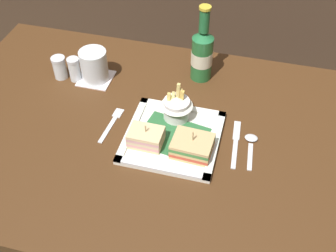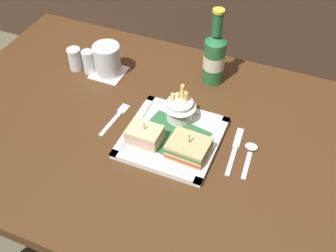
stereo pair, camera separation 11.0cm
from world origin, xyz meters
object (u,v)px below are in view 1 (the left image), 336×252
at_px(knife, 236,142).
at_px(water_glass, 94,67).
at_px(sandwich_half_right, 192,146).
at_px(fork, 112,123).
at_px(salt_shaker, 60,69).
at_px(beer_bottle, 202,53).
at_px(fries_cup, 177,106).
at_px(dining_table, 164,159).
at_px(sandwich_half_left, 146,137).
at_px(square_plate, 173,137).
at_px(spoon, 251,142).
at_px(pepper_shaker, 75,71).

bearing_deg(knife, water_glass, 161.08).
distance_m(sandwich_half_right, fork, 0.25).
distance_m(knife, salt_shaker, 0.59).
height_order(beer_bottle, salt_shaker, beer_bottle).
bearing_deg(fork, fries_cup, 19.05).
relative_size(fries_cup, fork, 0.81).
bearing_deg(dining_table, sandwich_half_left, -121.73).
relative_size(square_plate, beer_bottle, 1.02).
bearing_deg(salt_shaker, spoon, -12.67).
height_order(dining_table, salt_shaker, salt_shaker).
bearing_deg(knife, spoon, 5.56).
bearing_deg(square_plate, salt_shaker, 156.91).
bearing_deg(sandwich_half_right, dining_table, 149.91).
bearing_deg(pepper_shaker, knife, -15.15).
xyz_separation_m(beer_bottle, fork, (-0.20, -0.27, -0.09)).
xyz_separation_m(sandwich_half_right, knife, (0.10, 0.07, -0.03)).
height_order(fork, pepper_shaker, pepper_shaker).
relative_size(knife, spoon, 1.40).
bearing_deg(square_plate, water_glass, 147.32).
bearing_deg(knife, square_plate, -169.35).
relative_size(sandwich_half_right, pepper_shaker, 1.36).
distance_m(sandwich_half_right, fries_cup, 0.14).
bearing_deg(sandwich_half_left, spoon, 15.91).
bearing_deg(sandwich_half_right, square_plate, 146.26).
distance_m(fries_cup, water_glass, 0.31).
relative_size(sandwich_half_left, salt_shaker, 1.22).
height_order(dining_table, square_plate, square_plate).
bearing_deg(fries_cup, beer_bottle, 82.60).
bearing_deg(pepper_shaker, fries_cup, -15.74).
relative_size(spoon, pepper_shaker, 1.60).
bearing_deg(salt_shaker, sandwich_half_right, -24.62).
relative_size(fork, pepper_shaker, 1.82).
distance_m(beer_bottle, water_glass, 0.33).
height_order(dining_table, fries_cup, fries_cup).
bearing_deg(spoon, fork, -177.10).
relative_size(sandwich_half_right, beer_bottle, 0.43).
distance_m(fork, spoon, 0.39).
relative_size(square_plate, sandwich_half_left, 2.79).
bearing_deg(water_glass, dining_table, -33.77).
relative_size(sandwich_half_left, sandwich_half_right, 0.84).
xyz_separation_m(fries_cup, beer_bottle, (0.03, 0.21, 0.04)).
distance_m(salt_shaker, pepper_shaker, 0.05).
bearing_deg(square_plate, dining_table, 158.58).
height_order(water_glass, salt_shaker, water_glass).
distance_m(dining_table, beer_bottle, 0.34).
bearing_deg(dining_table, sandwich_half_right, -30.09).
bearing_deg(beer_bottle, water_glass, -163.34).
bearing_deg(pepper_shaker, square_plate, -25.91).
bearing_deg(salt_shaker, fork, -34.82).
height_order(sandwich_half_right, fork, sandwich_half_right).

